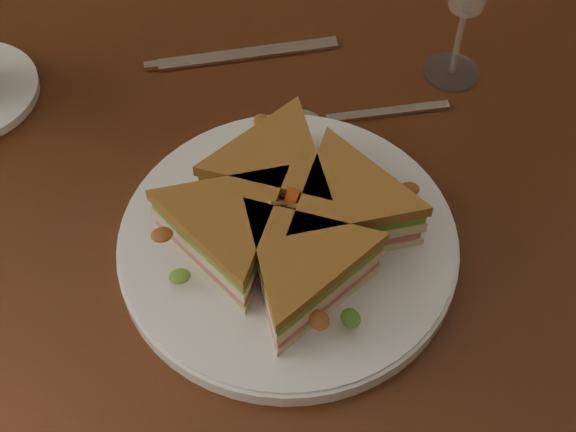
{
  "coord_description": "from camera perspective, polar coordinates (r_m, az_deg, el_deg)",
  "views": [
    {
      "loc": [
        0.05,
        -0.48,
        1.35
      ],
      "look_at": [
        0.03,
        -0.07,
        0.8
      ],
      "focal_mm": 50.0,
      "sensor_mm": 36.0,
      "label": 1
    }
  ],
  "objects": [
    {
      "name": "sandwich_wedges",
      "position": [
        0.7,
        -0.0,
        -0.25
      ],
      "size": [
        0.28,
        0.28,
        0.06
      ],
      "color": "beige",
      "rests_on": "plate"
    },
    {
      "name": "table",
      "position": [
        0.85,
        -2.15,
        -2.22
      ],
      "size": [
        1.2,
        0.8,
        0.75
      ],
      "color": "#32160B",
      "rests_on": "ground"
    },
    {
      "name": "crisps_mound",
      "position": [
        0.7,
        0.0,
        -0.44
      ],
      "size": [
        0.09,
        0.09,
        0.05
      ],
      "primitive_type": null,
      "color": "#BA4B17",
      "rests_on": "plate"
    },
    {
      "name": "spoon",
      "position": [
        0.83,
        2.27,
        6.9
      ],
      "size": [
        0.18,
        0.05,
        0.01
      ],
      "rotation": [
        0.0,
        0.0,
        0.19
      ],
      "color": "silver",
      "rests_on": "table"
    },
    {
      "name": "knife",
      "position": [
        0.9,
        -3.75,
        11.29
      ],
      "size": [
        0.21,
        0.06,
        0.0
      ],
      "rotation": [
        0.0,
        0.0,
        0.22
      ],
      "color": "silver",
      "rests_on": "table"
    },
    {
      "name": "plate",
      "position": [
        0.73,
        0.0,
        -1.98
      ],
      "size": [
        0.31,
        0.31,
        0.02
      ],
      "primitive_type": "cylinder",
      "color": "white",
      "rests_on": "table"
    }
  ]
}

